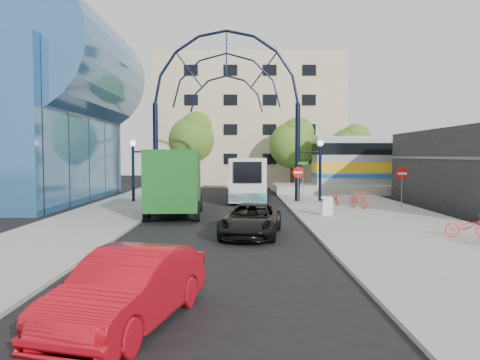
{
  "coord_description": "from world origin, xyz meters",
  "views": [
    {
      "loc": [
        0.87,
        -18.94,
        3.34
      ],
      "look_at": [
        0.92,
        6.0,
        2.03
      ],
      "focal_mm": 35.0,
      "sensor_mm": 36.0,
      "label": 1
    }
  ],
  "objects_px": {
    "city_bus": "(250,178)",
    "green_truck": "(176,183)",
    "gateway_arch": "(227,81)",
    "sandwich_board": "(327,204)",
    "train_car": "(457,161)",
    "bike_far_a": "(468,226)",
    "bike_near_b": "(358,200)",
    "tree_north_c": "(351,146)",
    "tree_north_a": "(294,142)",
    "do_not_enter_sign": "(402,177)",
    "black_suv": "(251,220)",
    "tree_north_b": "(194,137)",
    "bike_near_a": "(335,198)",
    "red_sedan": "(129,288)",
    "street_name_sign": "(303,173)",
    "stop_sign": "(298,176)"
  },
  "relations": [
    {
      "from": "city_bus",
      "to": "green_truck",
      "type": "xyz_separation_m",
      "value": [
        -4.32,
        -10.37,
        0.17
      ]
    },
    {
      "from": "gateway_arch",
      "to": "sandwich_board",
      "type": "distance_m",
      "value": 12.52
    },
    {
      "from": "train_car",
      "to": "city_bus",
      "type": "relative_size",
      "value": 2.18
    },
    {
      "from": "train_car",
      "to": "bike_far_a",
      "type": "xyz_separation_m",
      "value": [
        -10.14,
        -22.77,
        -2.33
      ]
    },
    {
      "from": "bike_near_b",
      "to": "tree_north_c",
      "type": "bearing_deg",
      "value": 49.36
    },
    {
      "from": "tree_north_a",
      "to": "bike_far_a",
      "type": "distance_m",
      "value": 27.26
    },
    {
      "from": "train_car",
      "to": "tree_north_c",
      "type": "bearing_deg",
      "value": 143.04
    },
    {
      "from": "do_not_enter_sign",
      "to": "bike_near_b",
      "type": "height_order",
      "value": "do_not_enter_sign"
    },
    {
      "from": "do_not_enter_sign",
      "to": "tree_north_a",
      "type": "distance_m",
      "value": 16.86
    },
    {
      "from": "train_car",
      "to": "black_suv",
      "type": "bearing_deg",
      "value": -130.57
    },
    {
      "from": "gateway_arch",
      "to": "tree_north_a",
      "type": "distance_m",
      "value": 13.98
    },
    {
      "from": "gateway_arch",
      "to": "tree_north_c",
      "type": "bearing_deg",
      "value": 48.96
    },
    {
      "from": "train_car",
      "to": "green_truck",
      "type": "xyz_separation_m",
      "value": [
        -22.63,
        -15.24,
        -1.09
      ]
    },
    {
      "from": "green_truck",
      "to": "bike_near_b",
      "type": "distance_m",
      "value": 11.21
    },
    {
      "from": "sandwich_board",
      "to": "bike_near_b",
      "type": "distance_m",
      "value": 4.36
    },
    {
      "from": "tree_north_b",
      "to": "bike_near_a",
      "type": "bearing_deg",
      "value": -58.91
    },
    {
      "from": "bike_near_b",
      "to": "tree_north_a",
      "type": "bearing_deg",
      "value": 68.57
    },
    {
      "from": "black_suv",
      "to": "bike_far_a",
      "type": "xyz_separation_m",
      "value": [
        8.48,
        -1.02,
        -0.11
      ]
    },
    {
      "from": "tree_north_b",
      "to": "bike_far_a",
      "type": "bearing_deg",
      "value": -65.89
    },
    {
      "from": "sandwich_board",
      "to": "green_truck",
      "type": "distance_m",
      "value": 8.34
    },
    {
      "from": "do_not_enter_sign",
      "to": "bike_near_b",
      "type": "xyz_separation_m",
      "value": [
        -2.82,
        -0.51,
        -1.33
      ]
    },
    {
      "from": "city_bus",
      "to": "black_suv",
      "type": "relative_size",
      "value": 2.37
    },
    {
      "from": "sandwich_board",
      "to": "tree_north_a",
      "type": "relative_size",
      "value": 0.14
    },
    {
      "from": "sandwich_board",
      "to": "city_bus",
      "type": "xyz_separation_m",
      "value": [
        -3.91,
        11.15,
        0.9
      ]
    },
    {
      "from": "red_sedan",
      "to": "bike_near_a",
      "type": "xyz_separation_m",
      "value": [
        8.46,
        21.52,
        -0.2
      ]
    },
    {
      "from": "street_name_sign",
      "to": "tree_north_a",
      "type": "bearing_deg",
      "value": 86.04
    },
    {
      "from": "tree_north_b",
      "to": "green_truck",
      "type": "bearing_deg",
      "value": -86.92
    },
    {
      "from": "black_suv",
      "to": "gateway_arch",
      "type": "bearing_deg",
      "value": 104.29
    },
    {
      "from": "street_name_sign",
      "to": "do_not_enter_sign",
      "type": "bearing_deg",
      "value": -24.16
    },
    {
      "from": "street_name_sign",
      "to": "tree_north_b",
      "type": "xyz_separation_m",
      "value": [
        -9.08,
        17.33,
        3.14
      ]
    },
    {
      "from": "tree_north_b",
      "to": "sandwich_board",
      "type": "bearing_deg",
      "value": -68.41
    },
    {
      "from": "train_car",
      "to": "bike_near_b",
      "type": "height_order",
      "value": "train_car"
    },
    {
      "from": "city_bus",
      "to": "sandwich_board",
      "type": "bearing_deg",
      "value": -68.09
    },
    {
      "from": "street_name_sign",
      "to": "bike_near_b",
      "type": "distance_m",
      "value": 4.56
    },
    {
      "from": "bike_near_a",
      "to": "bike_near_b",
      "type": "distance_m",
      "value": 2.3
    },
    {
      "from": "gateway_arch",
      "to": "bike_near_b",
      "type": "relative_size",
      "value": 7.8
    },
    {
      "from": "street_name_sign",
      "to": "bike_near_a",
      "type": "distance_m",
      "value": 2.75
    },
    {
      "from": "stop_sign",
      "to": "green_truck",
      "type": "bearing_deg",
      "value": -144.79
    },
    {
      "from": "bike_near_a",
      "to": "sandwich_board",
      "type": "bearing_deg",
      "value": -108.64
    },
    {
      "from": "gateway_arch",
      "to": "green_truck",
      "type": "xyz_separation_m",
      "value": [
        -2.63,
        -7.24,
        -6.74
      ]
    },
    {
      "from": "stop_sign",
      "to": "black_suv",
      "type": "xyz_separation_m",
      "value": [
        -3.42,
        -11.75,
        -1.32
      ]
    },
    {
      "from": "do_not_enter_sign",
      "to": "tree_north_a",
      "type": "relative_size",
      "value": 0.35
    },
    {
      "from": "green_truck",
      "to": "bike_near_b",
      "type": "height_order",
      "value": "green_truck"
    },
    {
      "from": "street_name_sign",
      "to": "tree_north_c",
      "type": "distance_m",
      "value": 16.95
    },
    {
      "from": "city_bus",
      "to": "bike_near_b",
      "type": "distance_m",
      "value": 10.07
    },
    {
      "from": "black_suv",
      "to": "bike_far_a",
      "type": "relative_size",
      "value": 2.86
    },
    {
      "from": "street_name_sign",
      "to": "tree_north_c",
      "type": "relative_size",
      "value": 0.43
    },
    {
      "from": "stop_sign",
      "to": "city_bus",
      "type": "height_order",
      "value": "city_bus"
    },
    {
      "from": "tree_north_a",
      "to": "tree_north_b",
      "type": "height_order",
      "value": "tree_north_b"
    },
    {
      "from": "train_car",
      "to": "green_truck",
      "type": "bearing_deg",
      "value": -146.04
    }
  ]
}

